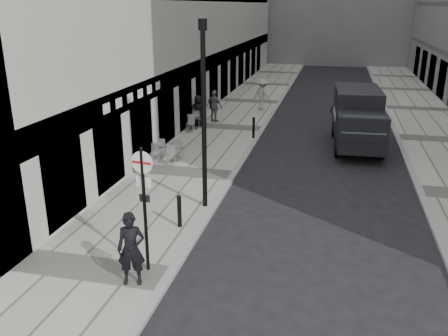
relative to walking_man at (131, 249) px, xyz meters
The scene contains 15 objects.
sidewalk 15.75m from the walking_man, 94.69° to the left, with size 4.00×60.00×0.12m, color #AAA69A.
far_sidewalk 18.46m from the walking_man, 58.20° to the left, with size 4.00×60.00×0.12m, color #AAA69A.
walking_man is the anchor object (origin of this frame).
sign_post 1.35m from the walking_man, 80.31° to the left, with size 0.56×0.13×3.24m.
lamppost 5.50m from the walking_man, 84.75° to the left, with size 0.27×0.27×6.01m.
bollard_near 3.22m from the walking_man, 87.73° to the left, with size 0.13×0.13×0.96m, color black.
bollard_far 13.73m from the walking_man, 87.64° to the left, with size 0.13×0.13×1.00m, color black.
panel_van 14.93m from the walking_man, 68.09° to the left, with size 2.38×5.78×2.67m.
cyclist 21.61m from the walking_man, 76.55° to the left, with size 1.80×1.08×1.83m.
pedestrian_a 16.75m from the walking_man, 97.57° to the left, with size 1.07×0.45×1.83m, color slate.
pedestrian_b 20.49m from the walking_man, 90.16° to the left, with size 1.28×0.74×1.98m, color #A29E96.
pedestrian_c 15.83m from the walking_man, 100.50° to the left, with size 0.82×0.54×1.68m, color black.
cafe_table_near 9.83m from the walking_man, 107.09° to the left, with size 0.62×1.39×0.79m.
cafe_table_mid 9.44m from the walking_man, 102.78° to the left, with size 0.66×1.50×0.85m.
cafe_table_far 15.01m from the walking_man, 101.09° to the left, with size 0.71×1.61×0.92m.
Camera 1 is at (3.71, -6.87, 6.51)m, focal length 38.00 mm.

